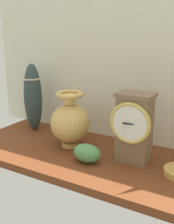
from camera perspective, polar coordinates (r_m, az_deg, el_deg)
The scene contains 6 objects.
ground_plane at distance 91.97cm, azimuth 4.44°, elevation -9.85°, with size 100.00×36.00×2.40cm, color #612F16.
back_wall at distance 99.75cm, azimuth 9.65°, elevation 12.22°, with size 120.00×2.00×65.00cm, color beige.
mantel_clock at distance 86.56cm, azimuth 9.19°, elevation -2.91°, with size 12.39×8.77×21.26cm.
brass_vase_bulbous at distance 97.45cm, azimuth -3.35°, elevation -1.94°, with size 13.33×13.33×19.06cm.
tall_ceramic_vase at distance 114.27cm, azimuth -10.59°, elevation 2.91°, with size 7.01×7.01×26.25cm.
ivy_sprig at distance 88.19cm, azimuth -0.00°, elevation -8.11°, with size 8.81×6.16×5.65cm.
Camera 1 is at (35.38, -74.50, 39.49)cm, focal length 46.42 mm.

